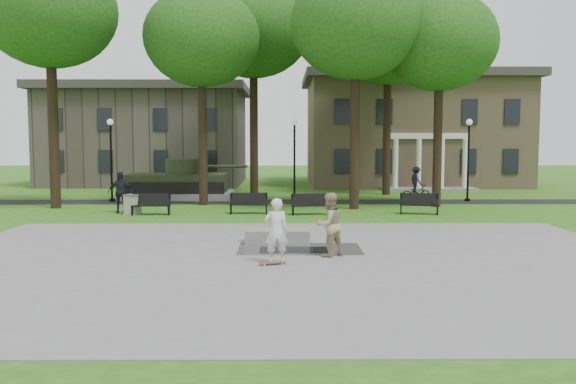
# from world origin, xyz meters

# --- Properties ---
(ground) EXTENTS (120.00, 120.00, 0.00)m
(ground) POSITION_xyz_m (0.00, 0.00, 0.00)
(ground) COLOR #255313
(ground) RESTS_ON ground
(plaza) EXTENTS (22.00, 16.00, 0.02)m
(plaza) POSITION_xyz_m (0.00, -5.00, 0.01)
(plaza) COLOR gray
(plaza) RESTS_ON ground
(footpath) EXTENTS (44.00, 2.60, 0.01)m
(footpath) POSITION_xyz_m (0.00, 12.00, 0.01)
(footpath) COLOR black
(footpath) RESTS_ON ground
(building_right) EXTENTS (17.00, 12.00, 8.60)m
(building_right) POSITION_xyz_m (10.00, 26.00, 4.34)
(building_right) COLOR #9E8460
(building_right) RESTS_ON ground
(building_left) EXTENTS (15.00, 10.00, 7.20)m
(building_left) POSITION_xyz_m (-11.00, 26.50, 3.60)
(building_left) COLOR #4C443D
(building_left) RESTS_ON ground
(tree_0) EXTENTS (6.80, 6.80, 12.97)m
(tree_0) POSITION_xyz_m (-12.00, 9.00, 10.03)
(tree_0) COLOR black
(tree_0) RESTS_ON ground
(tree_1) EXTENTS (6.20, 6.20, 11.63)m
(tree_1) POSITION_xyz_m (-4.50, 10.50, 8.95)
(tree_1) COLOR black
(tree_1) RESTS_ON ground
(tree_2) EXTENTS (6.60, 6.60, 12.16)m
(tree_2) POSITION_xyz_m (3.50, 8.50, 9.32)
(tree_2) COLOR black
(tree_2) RESTS_ON ground
(tree_3) EXTENTS (6.00, 6.00, 11.19)m
(tree_3) POSITION_xyz_m (8.00, 9.50, 8.60)
(tree_3) COLOR black
(tree_3) RESTS_ON ground
(tree_4) EXTENTS (7.20, 7.20, 13.50)m
(tree_4) POSITION_xyz_m (-2.00, 16.00, 10.39)
(tree_4) COLOR black
(tree_4) RESTS_ON ground
(tree_5) EXTENTS (6.40, 6.40, 12.44)m
(tree_5) POSITION_xyz_m (6.50, 16.50, 9.67)
(tree_5) COLOR black
(tree_5) RESTS_ON ground
(lamp_left) EXTENTS (0.36, 0.36, 4.73)m
(lamp_left) POSITION_xyz_m (-10.00, 12.30, 2.79)
(lamp_left) COLOR black
(lamp_left) RESTS_ON ground
(lamp_mid) EXTENTS (0.36, 0.36, 4.73)m
(lamp_mid) POSITION_xyz_m (0.50, 12.30, 2.79)
(lamp_mid) COLOR black
(lamp_mid) RESTS_ON ground
(lamp_right) EXTENTS (0.36, 0.36, 4.73)m
(lamp_right) POSITION_xyz_m (10.50, 12.30, 2.79)
(lamp_right) COLOR black
(lamp_right) RESTS_ON ground
(tank_monument) EXTENTS (7.45, 3.40, 2.40)m
(tank_monument) POSITION_xyz_m (-6.46, 14.00, 0.86)
(tank_monument) COLOR gray
(tank_monument) RESTS_ON ground
(puddle) EXTENTS (2.20, 1.20, 0.00)m
(puddle) POSITION_xyz_m (0.20, -3.22, 0.02)
(puddle) COLOR black
(puddle) RESTS_ON plaza
(concrete_block) EXTENTS (2.21, 1.02, 0.45)m
(concrete_block) POSITION_xyz_m (-0.34, -1.74, 0.24)
(concrete_block) COLOR gray
(concrete_block) RESTS_ON plaza
(skateboard) EXTENTS (0.80, 0.44, 0.07)m
(skateboard) POSITION_xyz_m (-0.44, -5.51, 0.06)
(skateboard) COLOR brown
(skateboard) RESTS_ON plaza
(skateboarder) EXTENTS (0.75, 0.55, 1.89)m
(skateboarder) POSITION_xyz_m (-0.34, -5.28, 0.97)
(skateboarder) COLOR silver
(skateboarder) RESTS_ON plaza
(friend_watching) EXTENTS (1.20, 1.13, 1.95)m
(friend_watching) POSITION_xyz_m (1.26, -4.27, 1.00)
(friend_watching) COLOR tan
(friend_watching) RESTS_ON plaza
(pedestrian_walker) EXTENTS (1.25, 0.73, 2.01)m
(pedestrian_walker) POSITION_xyz_m (-8.07, 6.90, 1.01)
(pedestrian_walker) COLOR black
(pedestrian_walker) RESTS_ON ground
(cyclist) EXTENTS (1.86, 1.11, 1.99)m
(cyclist) POSITION_xyz_m (7.64, 12.88, 0.82)
(cyclist) COLOR black
(cyclist) RESTS_ON ground
(park_bench_0) EXTENTS (1.81, 0.57, 1.00)m
(park_bench_0) POSITION_xyz_m (-6.41, 6.14, 0.52)
(park_bench_0) COLOR black
(park_bench_0) RESTS_ON ground
(park_bench_1) EXTENTS (1.80, 0.53, 1.00)m
(park_bench_1) POSITION_xyz_m (-1.80, 6.57, 0.52)
(park_bench_1) COLOR black
(park_bench_1) RESTS_ON ground
(park_bench_2) EXTENTS (1.83, 0.69, 1.00)m
(park_bench_2) POSITION_xyz_m (1.16, 6.15, 0.52)
(park_bench_2) COLOR black
(park_bench_2) RESTS_ON ground
(park_bench_3) EXTENTS (1.85, 0.84, 1.00)m
(park_bench_3) POSITION_xyz_m (6.35, 6.31, 0.52)
(park_bench_3) COLOR black
(park_bench_3) RESTS_ON ground
(trash_bin) EXTENTS (0.86, 0.86, 0.96)m
(trash_bin) POSITION_xyz_m (-7.34, 6.31, 0.49)
(trash_bin) COLOR #A9A48B
(trash_bin) RESTS_ON ground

